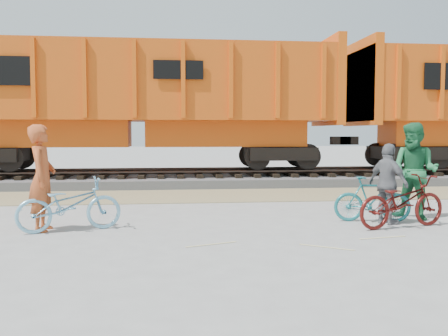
{
  "coord_description": "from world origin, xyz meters",
  "views": [
    {
      "loc": [
        -1.67,
        -8.78,
        1.81
      ],
      "look_at": [
        -0.54,
        1.5,
        1.09
      ],
      "focal_mm": 40.0,
      "sensor_mm": 36.0,
      "label": 1
    }
  ],
  "objects_px": {
    "hopper_car_center": "(137,99)",
    "bicycle_blue": "(69,205)",
    "bicycle_maroon": "(402,202)",
    "person_man": "(415,171)",
    "bicycle_teal": "(372,199)",
    "person_solo": "(42,178)",
    "person_woman": "(388,184)"
  },
  "relations": [
    {
      "from": "hopper_car_center",
      "to": "bicycle_maroon",
      "type": "distance_m",
      "value": 10.63
    },
    {
      "from": "person_solo",
      "to": "person_man",
      "type": "height_order",
      "value": "person_man"
    },
    {
      "from": "hopper_car_center",
      "to": "person_man",
      "type": "relative_size",
      "value": 6.88
    },
    {
      "from": "bicycle_blue",
      "to": "person_woman",
      "type": "height_order",
      "value": "person_woman"
    },
    {
      "from": "bicycle_maroon",
      "to": "bicycle_teal",
      "type": "bearing_deg",
      "value": 9.03
    },
    {
      "from": "bicycle_teal",
      "to": "person_solo",
      "type": "distance_m",
      "value": 6.49
    },
    {
      "from": "bicycle_maroon",
      "to": "person_man",
      "type": "relative_size",
      "value": 0.95
    },
    {
      "from": "person_solo",
      "to": "hopper_car_center",
      "type": "bearing_deg",
      "value": -10.39
    },
    {
      "from": "bicycle_teal",
      "to": "person_solo",
      "type": "relative_size",
      "value": 0.78
    },
    {
      "from": "person_woman",
      "to": "hopper_car_center",
      "type": "bearing_deg",
      "value": 9.18
    },
    {
      "from": "bicycle_maroon",
      "to": "person_solo",
      "type": "distance_m",
      "value": 6.8
    },
    {
      "from": "bicycle_blue",
      "to": "bicycle_teal",
      "type": "height_order",
      "value": "bicycle_blue"
    },
    {
      "from": "bicycle_maroon",
      "to": "person_man",
      "type": "bearing_deg",
      "value": -52.96
    },
    {
      "from": "hopper_car_center",
      "to": "person_woman",
      "type": "relative_size",
      "value": 8.69
    },
    {
      "from": "bicycle_teal",
      "to": "person_man",
      "type": "bearing_deg",
      "value": -66.77
    },
    {
      "from": "person_man",
      "to": "bicycle_blue",
      "type": "bearing_deg",
      "value": -126.78
    },
    {
      "from": "bicycle_blue",
      "to": "bicycle_maroon",
      "type": "relative_size",
      "value": 0.98
    },
    {
      "from": "bicycle_teal",
      "to": "person_solo",
      "type": "xyz_separation_m",
      "value": [
        -6.46,
        -0.23,
        0.52
      ]
    },
    {
      "from": "bicycle_blue",
      "to": "person_solo",
      "type": "distance_m",
      "value": 0.71
    },
    {
      "from": "bicycle_blue",
      "to": "person_man",
      "type": "bearing_deg",
      "value": -103.18
    },
    {
      "from": "hopper_car_center",
      "to": "bicycle_blue",
      "type": "distance_m",
      "value": 8.79
    },
    {
      "from": "hopper_car_center",
      "to": "bicycle_blue",
      "type": "bearing_deg",
      "value": -95.13
    },
    {
      "from": "hopper_car_center",
      "to": "person_woman",
      "type": "height_order",
      "value": "hopper_car_center"
    },
    {
      "from": "person_man",
      "to": "bicycle_teal",
      "type": "bearing_deg",
      "value": -119.8
    },
    {
      "from": "hopper_car_center",
      "to": "person_solo",
      "type": "xyz_separation_m",
      "value": [
        -1.25,
        -8.29,
        -2.02
      ]
    },
    {
      "from": "bicycle_maroon",
      "to": "hopper_car_center",
      "type": "bearing_deg",
      "value": 17.67
    },
    {
      "from": "bicycle_blue",
      "to": "person_man",
      "type": "distance_m",
      "value": 7.0
    },
    {
      "from": "person_solo",
      "to": "person_man",
      "type": "distance_m",
      "value": 7.48
    },
    {
      "from": "person_solo",
      "to": "person_man",
      "type": "bearing_deg",
      "value": -88.5
    },
    {
      "from": "bicycle_teal",
      "to": "bicycle_maroon",
      "type": "bearing_deg",
      "value": -144.51
    },
    {
      "from": "person_woman",
      "to": "person_man",
      "type": "bearing_deg",
      "value": -82.63
    },
    {
      "from": "bicycle_blue",
      "to": "person_solo",
      "type": "relative_size",
      "value": 0.95
    }
  ]
}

